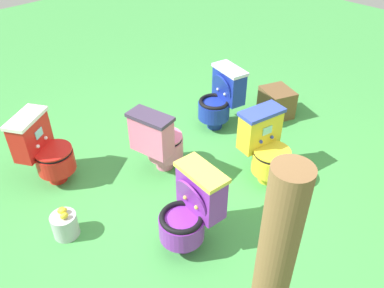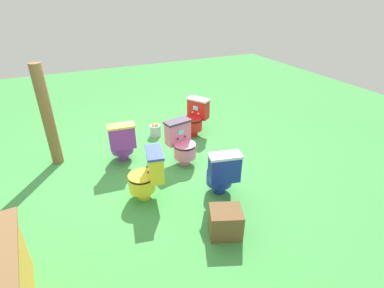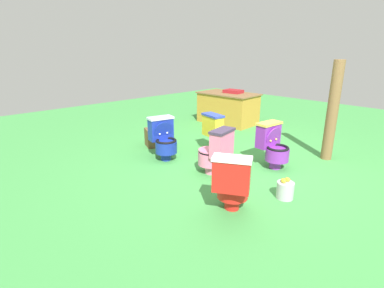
% 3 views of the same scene
% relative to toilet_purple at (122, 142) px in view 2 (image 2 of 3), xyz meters
% --- Properties ---
extents(ground, '(14.00, 14.00, 0.00)m').
position_rel_toilet_purple_xyz_m(ground, '(-0.32, -0.34, -0.37)').
color(ground, '#429947').
extents(toilet_purple, '(0.53, 0.45, 0.73)m').
position_rel_toilet_purple_xyz_m(toilet_purple, '(0.00, 0.00, 0.00)').
color(toilet_purple, purple).
rests_on(toilet_purple, ground).
extents(toilet_pink, '(0.56, 0.49, 0.73)m').
position_rel_toilet_purple_xyz_m(toilet_pink, '(-0.43, -0.89, -0.00)').
color(toilet_pink, pink).
rests_on(toilet_pink, ground).
extents(toilet_yellow, '(0.49, 0.56, 0.73)m').
position_rel_toilet_purple_xyz_m(toilet_yellow, '(-1.11, -0.09, -0.00)').
color(toilet_yellow, yellow).
rests_on(toilet_yellow, ground).
extents(toilet_blue, '(0.57, 0.50, 0.73)m').
position_rel_toilet_purple_xyz_m(toilet_blue, '(-1.50, -1.04, 0.00)').
color(toilet_blue, '#192D9E').
rests_on(toilet_blue, ground).
extents(toilet_red, '(0.60, 0.63, 0.73)m').
position_rel_toilet_purple_xyz_m(toilet_red, '(0.45, -1.56, -0.00)').
color(toilet_red, red).
rests_on(toilet_red, ground).
extents(wooden_post, '(0.18, 0.18, 1.68)m').
position_rel_toilet_purple_xyz_m(wooden_post, '(0.45, 1.03, 0.47)').
color(wooden_post, brown).
rests_on(wooden_post, ground).
extents(small_crate, '(0.45, 0.48, 0.35)m').
position_rel_toilet_purple_xyz_m(small_crate, '(-2.18, -0.71, -0.20)').
color(small_crate, brown).
rests_on(small_crate, ground).
extents(lemon_bucket, '(0.22, 0.22, 0.28)m').
position_rel_toilet_purple_xyz_m(lemon_bucket, '(0.71, -0.80, -0.26)').
color(lemon_bucket, '#B7B7BF').
rests_on(lemon_bucket, ground).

